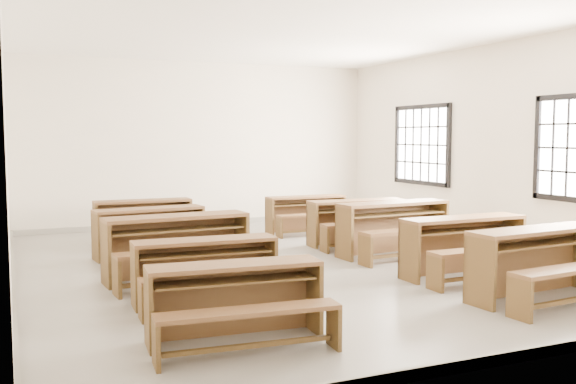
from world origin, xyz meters
name	(u,v)px	position (x,y,z in m)	size (l,w,h in m)	color
room	(294,108)	(0.09, 0.00, 2.14)	(8.50, 8.50, 3.20)	gray
desk_set_0	(236,297)	(-1.74, -2.88, 0.39)	(1.56, 0.90, 0.68)	brown
desk_set_1	(206,266)	(-1.61, -1.55, 0.40)	(1.54, 0.85, 0.68)	brown
desk_set_2	(178,243)	(-1.61, -0.34, 0.46)	(1.83, 1.04, 0.80)	brown
desk_set_3	(151,229)	(-1.62, 1.30, 0.42)	(1.67, 1.00, 0.72)	brown
desk_set_4	(144,218)	(-1.47, 2.60, 0.41)	(1.58, 0.83, 0.71)	brown
desk_set_5	(541,258)	(1.74, -2.82, 0.45)	(1.77, 1.02, 0.77)	brown
desk_set_6	(466,242)	(1.73, -1.60, 0.44)	(1.68, 0.88, 0.75)	brown
desk_set_7	(395,224)	(1.72, -0.02, 0.46)	(1.81, 1.03, 0.79)	brown
desk_set_8	(358,219)	(1.68, 0.99, 0.42)	(1.66, 0.93, 0.73)	brown
desk_set_9	(307,211)	(1.50, 2.57, 0.39)	(1.48, 0.77, 0.66)	brown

